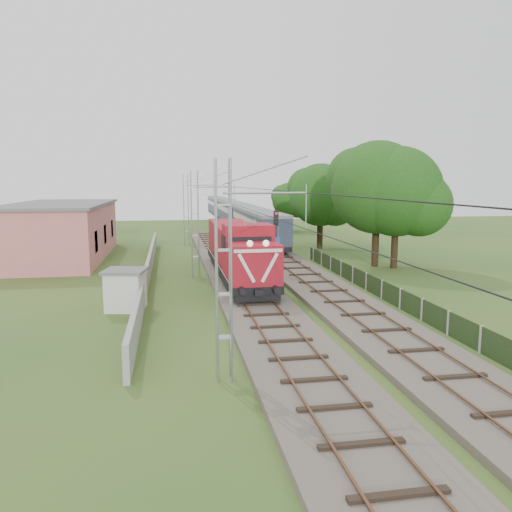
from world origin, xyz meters
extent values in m
plane|color=#2B531F|center=(0.00, 0.00, 0.00)|extent=(140.00, 140.00, 0.00)
cube|color=#6B6054|center=(0.00, 7.00, 0.15)|extent=(4.20, 70.00, 0.30)
cube|color=black|center=(0.00, 7.00, 0.35)|extent=(2.40, 70.00, 0.10)
cube|color=brown|center=(-0.85, 7.00, 0.42)|extent=(0.08, 70.00, 0.05)
cube|color=brown|center=(0.85, 7.00, 0.42)|extent=(0.08, 70.00, 0.05)
cube|color=#6B6054|center=(5.00, 20.00, 0.15)|extent=(4.20, 80.00, 0.30)
cube|color=black|center=(5.00, 20.00, 0.35)|extent=(2.40, 80.00, 0.10)
cube|color=brown|center=(4.15, 20.00, 0.42)|extent=(0.08, 80.00, 0.05)
cube|color=brown|center=(5.85, 20.00, 0.42)|extent=(0.08, 80.00, 0.05)
cylinder|color=gray|center=(-1.50, -8.00, 6.80)|extent=(3.00, 0.08, 0.08)
cylinder|color=gray|center=(-1.50, 12.00, 6.80)|extent=(3.00, 0.08, 0.08)
cylinder|color=gray|center=(-1.50, 32.00, 6.80)|extent=(3.00, 0.08, 0.08)
cylinder|color=black|center=(0.00, 12.00, 5.50)|extent=(0.03, 70.00, 0.03)
cylinder|color=black|center=(0.00, 12.00, 6.80)|extent=(0.03, 70.00, 0.03)
cube|color=#9E9E99|center=(-6.50, 12.00, 0.75)|extent=(0.25, 40.00, 1.50)
cube|color=#D37371|center=(-15.00, 24.00, 2.50)|extent=(8.00, 20.00, 5.00)
cube|color=#606060|center=(-15.00, 24.00, 5.10)|extent=(8.40, 20.40, 0.25)
cube|color=black|center=(-11.05, 18.00, 2.20)|extent=(0.10, 1.60, 1.80)
cube|color=black|center=(-11.05, 24.00, 2.20)|extent=(0.10, 1.60, 1.80)
cube|color=black|center=(-11.05, 30.00, 2.20)|extent=(0.10, 1.60, 1.80)
cube|color=black|center=(8.00, 3.00, 0.60)|extent=(0.05, 32.00, 1.15)
cube|color=#9E9E99|center=(8.00, 18.00, 0.60)|extent=(0.12, 0.12, 1.20)
cube|color=black|center=(0.00, 10.53, 1.01)|extent=(3.06, 17.36, 0.51)
cube|color=black|center=(0.00, 4.92, 0.71)|extent=(2.25, 3.68, 0.51)
cube|color=black|center=(0.00, 16.15, 0.71)|extent=(2.25, 3.68, 0.51)
cube|color=black|center=(0.00, 1.96, 0.60)|extent=(2.65, 0.26, 0.36)
cube|color=maroon|center=(0.00, 3.13, 2.44)|extent=(2.96, 2.55, 2.35)
sphere|color=white|center=(-0.46, 1.91, 3.77)|extent=(0.37, 0.37, 0.37)
sphere|color=white|center=(0.46, 1.91, 3.77)|extent=(0.37, 0.37, 0.37)
cube|color=silver|center=(-0.66, 1.83, 2.39)|extent=(1.02, 0.06, 1.71)
cube|color=silver|center=(0.66, 1.83, 2.39)|extent=(1.02, 0.06, 1.71)
cube|color=silver|center=(0.00, 1.83, 3.36)|extent=(2.76, 0.06, 0.18)
cube|color=maroon|center=(0.00, 5.63, 2.90)|extent=(3.06, 2.45, 3.27)
cube|color=black|center=(0.00, 4.39, 3.41)|extent=(2.55, 0.06, 0.92)
cube|color=maroon|center=(0.00, 13.03, 2.59)|extent=(2.86, 12.35, 2.65)
cylinder|color=black|center=(0.00, 9.92, 4.07)|extent=(0.45, 0.45, 0.41)
cylinder|color=gray|center=(-0.31, 4.82, 4.69)|extent=(0.12, 0.12, 0.36)
cylinder|color=gray|center=(0.31, 4.82, 4.69)|extent=(0.12, 0.12, 0.36)
cube|color=black|center=(5.00, 30.34, 0.89)|extent=(2.82, 21.41, 0.49)
cube|color=#323B54|center=(5.00, 30.34, 2.44)|extent=(2.92, 21.41, 2.63)
cube|color=#BBAF91|center=(5.00, 30.34, 2.93)|extent=(2.96, 20.55, 0.73)
cube|color=slate|center=(5.00, 30.34, 3.90)|extent=(2.97, 21.41, 0.34)
cube|color=black|center=(5.00, 52.72, 0.89)|extent=(2.82, 21.41, 0.49)
cube|color=#323B54|center=(5.00, 52.72, 2.44)|extent=(2.92, 21.41, 2.63)
cube|color=#BBAF91|center=(5.00, 52.72, 2.93)|extent=(2.96, 20.55, 0.73)
cube|color=slate|center=(5.00, 52.72, 3.90)|extent=(2.97, 21.41, 0.34)
cube|color=black|center=(5.00, 75.10, 0.89)|extent=(2.82, 21.41, 0.49)
cube|color=#323B54|center=(5.00, 75.10, 2.44)|extent=(2.92, 21.41, 2.63)
cube|color=#BBAF91|center=(5.00, 75.10, 2.93)|extent=(2.96, 20.55, 0.73)
cube|color=slate|center=(5.00, 75.10, 3.90)|extent=(2.97, 21.41, 0.34)
cylinder|color=black|center=(2.94, 11.01, 2.56)|extent=(0.14, 0.14, 5.12)
cube|color=black|center=(2.94, 10.85, 4.50)|extent=(0.37, 0.25, 1.13)
sphere|color=red|center=(2.94, 10.73, 4.86)|extent=(0.18, 0.18, 0.18)
sphere|color=black|center=(2.94, 10.73, 4.50)|extent=(0.18, 0.18, 0.18)
sphere|color=black|center=(2.94, 10.73, 4.15)|extent=(0.18, 0.18, 0.18)
cube|color=#1B4AA4|center=(2.99, 10.88, 2.87)|extent=(0.57, 0.09, 0.41)
cube|color=silver|center=(-7.40, 3.00, 1.07)|extent=(2.27, 2.27, 2.15)
cube|color=#606060|center=(-7.40, 3.00, 2.25)|extent=(2.61, 2.61, 0.15)
cylinder|color=#352315|center=(12.42, 14.49, 2.38)|extent=(0.60, 0.60, 4.76)
sphere|color=#1A3D10|center=(12.42, 14.49, 6.71)|extent=(7.80, 7.80, 7.80)
sphere|color=#1A3D10|center=(13.98, 13.32, 5.63)|extent=(5.46, 5.46, 5.46)
sphere|color=#1A3D10|center=(11.05, 15.85, 7.58)|extent=(5.07, 5.07, 5.07)
cylinder|color=#352315|center=(13.65, 13.40, 2.27)|extent=(0.56, 0.56, 4.54)
sphere|color=#1A3D10|center=(13.65, 13.40, 6.39)|extent=(7.42, 7.42, 7.42)
sphere|color=#1A3D10|center=(15.13, 12.28, 5.36)|extent=(5.20, 5.20, 5.20)
sphere|color=#1A3D10|center=(12.35, 14.70, 7.22)|extent=(4.82, 4.82, 4.82)
cylinder|color=#352315|center=(11.19, 26.53, 2.05)|extent=(0.63, 0.63, 4.11)
sphere|color=#1A3D10|center=(11.19, 26.53, 5.79)|extent=(6.72, 6.72, 6.72)
sphere|color=#1A3D10|center=(12.53, 25.52, 4.85)|extent=(4.70, 4.70, 4.70)
sphere|color=#1A3D10|center=(10.01, 27.70, 6.53)|extent=(4.37, 4.37, 4.37)
cylinder|color=#352315|center=(12.58, 46.14, 1.59)|extent=(0.50, 0.50, 3.19)
sphere|color=#1A3D10|center=(12.58, 46.14, 4.49)|extent=(5.22, 5.22, 5.22)
sphere|color=#1A3D10|center=(13.62, 45.36, 3.77)|extent=(3.65, 3.65, 3.65)
sphere|color=#1A3D10|center=(11.67, 47.06, 5.07)|extent=(3.39, 3.39, 3.39)
camera|label=1|loc=(-4.83, -25.39, 7.19)|focal=35.00mm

